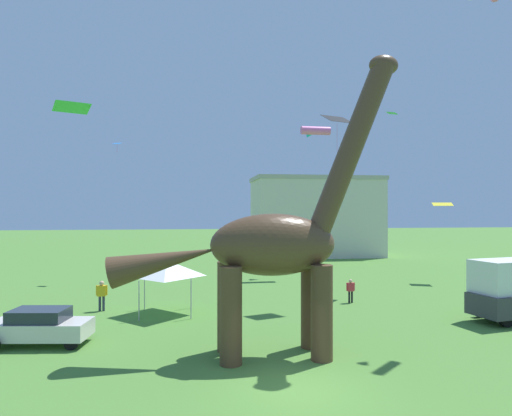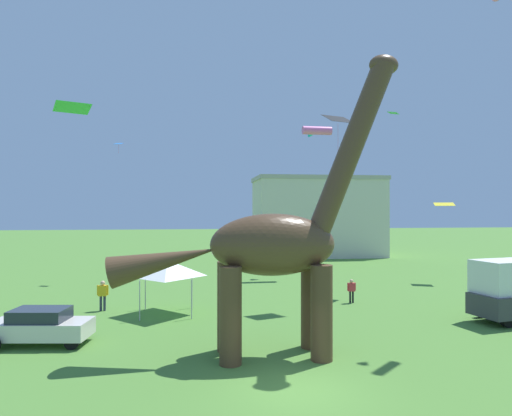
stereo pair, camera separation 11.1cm
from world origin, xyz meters
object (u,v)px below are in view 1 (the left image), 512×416
Objects in this scene: festival_canopy_tent at (167,268)px; kite_trailing at (392,113)px; dinosaur_sculpture at (272,245)px; kite_far_left at (337,119)px; kite_near_high at (117,144)px; kite_apex at (72,107)px; parked_sedan_left at (39,326)px; kite_near_low at (442,204)px; kite_drifting at (315,131)px; person_near_flyer at (351,289)px; person_vendor_side at (102,293)px.

kite_trailing is (15.83, 5.56, 10.32)m from festival_canopy_tent.
kite_far_left is at bearing 49.26° from dinosaur_sculpture.
kite_far_left is 19.26m from kite_near_high.
kite_apex is (-14.17, -6.52, -1.17)m from kite_far_left.
parked_sedan_left is 2.38× the size of kite_near_low.
kite_drifting reaches higher than kite_apex.
person_near_flyer is 14.95m from person_vendor_side.
person_near_flyer is 0.47× the size of festival_canopy_tent.
parked_sedan_left is 2.46× the size of kite_apex.
kite_near_low is (5.75, 3.05, -6.61)m from kite_trailing.
kite_near_low is (25.33, 7.35, 5.21)m from person_vendor_side.
kite_trailing reaches higher than kite_near_high.
person_near_flyer is at bearing -145.42° from kite_near_low.
person_vendor_side is at bearing -178.82° from kite_far_left.
parked_sedan_left is 3.90× the size of kite_trailing.
kite_trailing reaches higher than dinosaur_sculpture.
person_vendor_side is at bearing 123.27° from dinosaur_sculpture.
festival_canopy_tent is (-11.21, -1.47, 1.65)m from person_near_flyer.
dinosaur_sculpture reaches higher than kite_far_left.
kite_near_high is at bearing 93.26° from kite_apex.
kite_far_left is at bearing 24.70° from kite_apex.
festival_canopy_tent is (5.10, 5.08, 1.74)m from parked_sedan_left.
kite_far_left is at bearing -111.85° from person_vendor_side.
kite_drifting is at bearing 61.25° from dinosaur_sculpture.
kite_drifting is (17.35, 18.72, 12.05)m from parked_sedan_left.
kite_near_low is (10.37, 7.15, 5.37)m from person_near_flyer.
person_near_flyer is 0.85× the size of person_vendor_side.
kite_far_left reaches higher than person_vendor_side.
person_near_flyer is at bearing -36.51° from kite_near_high.
kite_apex is (-19.64, -10.53, -2.57)m from kite_trailing.
parked_sedan_left is 4.89× the size of kite_near_high.
person_vendor_side is at bearing 85.48° from parked_sedan_left.
kite_near_low is (26.69, 13.70, 5.46)m from parked_sedan_left.
kite_drifting is (-3.59, 8.07, -0.02)m from kite_trailing.
kite_far_left reaches higher than kite_near_high.
festival_canopy_tent reaches higher than person_vendor_side.
kite_near_low is at bearing 28.15° from kite_apex.
dinosaur_sculpture is at bearing -59.79° from festival_canopy_tent.
festival_canopy_tent is 1.19× the size of kite_drifting.
kite_near_low is (17.01, 16.47, 1.83)m from dinosaur_sculpture.
person_vendor_side is 0.97× the size of kite_apex.
dinosaur_sculpture reaches higher than kite_near_low.
kite_drifting is at bearing -80.66° from person_near_flyer.
festival_canopy_tent is at bearing -158.23° from kite_near_low.
festival_canopy_tent reaches higher than person_near_flyer.
kite_trailing is 0.63× the size of kite_apex.
kite_drifting reaches higher than parked_sedan_left.
kite_far_left is 1.32× the size of kite_apex.
kite_apex is (-15.02, -6.43, 9.41)m from person_near_flyer.
kite_drifting is at bearing 0.95° from kite_near_high.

